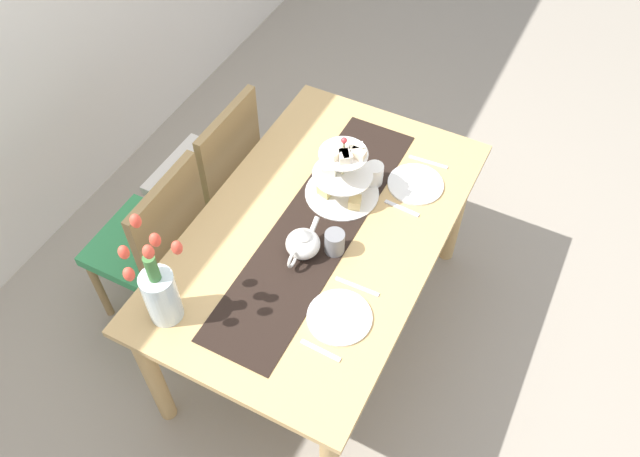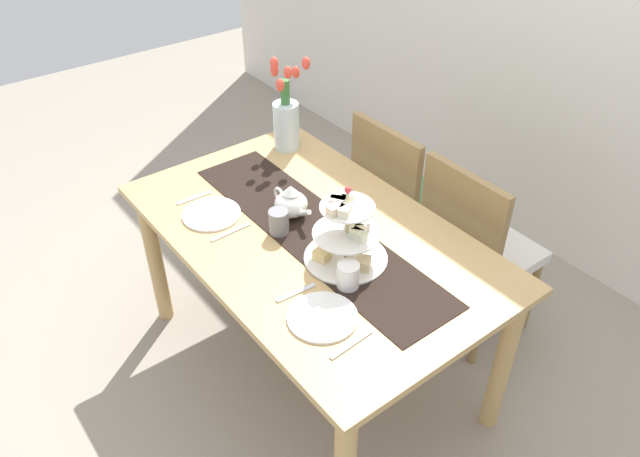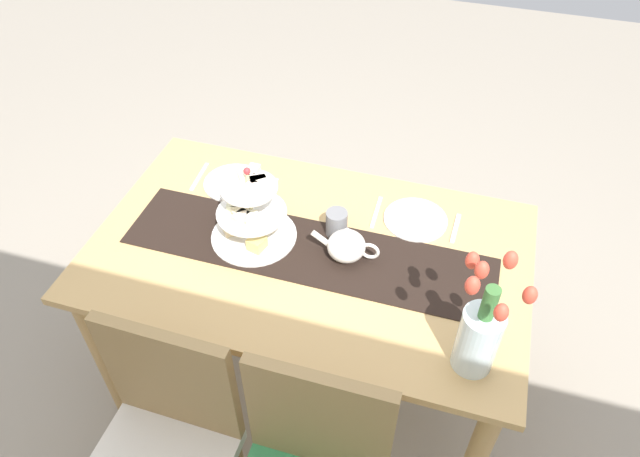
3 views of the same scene
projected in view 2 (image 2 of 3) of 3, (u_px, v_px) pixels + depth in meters
The scene contains 17 objects.
ground_plane at pixel (313, 363), 2.78m from camera, with size 8.00×8.00×0.00m, color gray.
room_wall_rear at pixel (588, 5), 2.75m from camera, with size 6.00×0.08×2.60m, color silver.
dining_table at pixel (312, 254), 2.39m from camera, with size 1.50×0.92×0.75m.
chair_left at pixel (400, 198), 2.94m from camera, with size 0.42×0.42×0.91m.
chair_right at pixel (474, 245), 2.65m from camera, with size 0.43×0.43×0.91m.
table_runner at pixel (314, 230), 2.33m from camera, with size 1.28×0.30×0.00m, color black.
tiered_cake_stand at pixel (347, 235), 2.14m from camera, with size 0.30×0.30×0.30m.
teapot at pixel (291, 203), 2.38m from camera, with size 0.24×0.13×0.14m.
tulip_vase at pixel (286, 118), 2.75m from camera, with size 0.18×0.18×0.43m.
dinner_plate_left at pixel (211, 214), 2.41m from camera, with size 0.23×0.23×0.01m, color white.
fork_left at pixel (194, 198), 2.51m from camera, with size 0.02×0.15×0.01m, color silver.
knife_left at pixel (231, 232), 2.32m from camera, with size 0.01×0.17×0.01m, color silver.
dinner_plate_right at pixel (322, 317), 1.96m from camera, with size 0.23×0.23×0.01m, color white.
fork_right at pixel (296, 293), 2.06m from camera, with size 0.02×0.15×0.01m, color silver.
knife_right at pixel (352, 344), 1.87m from camera, with size 0.01×0.17×0.01m, color silver.
mug_grey at pixel (279, 222), 2.29m from camera, with size 0.08×0.08×0.10m, color slate.
mug_white_text at pixel (348, 276), 2.06m from camera, with size 0.08×0.08×0.10m, color white.
Camera 2 is at (1.48, -1.11, 2.16)m, focal length 34.55 mm.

